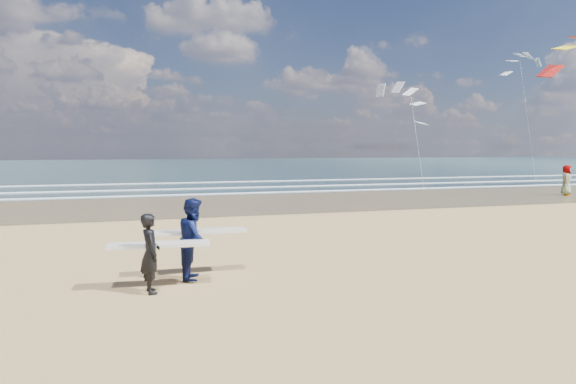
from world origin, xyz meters
name	(u,v)px	position (x,y,z in m)	size (l,w,h in m)	color
wet_sand_strip	(476,194)	(20.00, 18.00, 0.01)	(220.00, 12.00, 0.01)	brown
ocean	(267,166)	(20.00, 72.00, 0.01)	(220.00, 100.00, 0.02)	#193138
foam_breakers	(399,183)	(20.00, 28.10, 0.05)	(220.00, 11.70, 0.05)	white
surfer_near	(152,252)	(-1.17, 0.76, 0.87)	(2.24, 1.04, 1.71)	black
surfer_far	(194,238)	(-0.16, 1.64, 0.96)	(2.20, 1.15, 1.91)	#0B133E
beachgoer_0	(566,180)	(25.10, 15.74, 0.97)	(0.95, 0.62, 1.94)	brown
kite_1	(415,127)	(20.08, 25.83, 4.69)	(5.33, 4.69, 8.66)	slate
kite_5	(526,107)	(36.48, 32.31, 7.04)	(4.87, 4.64, 13.50)	slate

